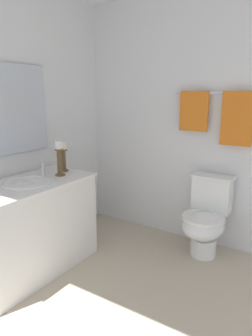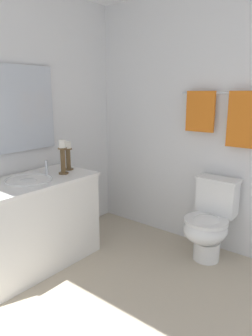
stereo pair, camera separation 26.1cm
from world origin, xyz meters
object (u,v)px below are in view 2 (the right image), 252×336
object	(u,v)px
vanity_cabinet	(32,223)
toilet	(209,222)
candle_holder_short	(63,156)
towel_near_vanity	(200,112)
towel_bar	(223,93)
mirror	(4,110)
towel_center	(244,120)
candle_holder_tall	(68,155)
sink_basin	(29,185)

from	to	relation	value
vanity_cabinet	toilet	xyz separation A→B (m)	(1.17, 1.07, -0.03)
candle_holder_short	vanity_cabinet	bearing A→B (deg)	-100.69
towel_near_vanity	towel_bar	bearing A→B (deg)	5.05
mirror	towel_bar	xyz separation A→B (m)	(1.41, 1.29, 0.14)
candle_holder_short	towel_near_vanity	bearing A→B (deg)	47.53
mirror	towel_center	xyz separation A→B (m)	(1.62, 1.28, -0.08)
candle_holder_tall	candle_holder_short	size ratio (longest dim) A/B	0.88
sink_basin	towel_center	bearing A→B (deg)	43.66
candle_holder_short	towel_bar	distance (m)	1.55
mirror	towel_center	bearing A→B (deg)	38.30
sink_basin	candle_holder_short	world-z (taller)	candle_holder_short
candle_holder_short	towel_center	size ratio (longest dim) A/B	0.64
sink_basin	mirror	bearing A→B (deg)	-179.80
sink_basin	towel_center	size ratio (longest dim) A/B	0.83
sink_basin	towel_near_vanity	xyz separation A→B (m)	(0.93, 1.28, 0.59)
mirror	towel_bar	bearing A→B (deg)	42.49
toilet	towel_bar	xyz separation A→B (m)	(-0.04, 0.22, 1.15)
vanity_cabinet	sink_basin	distance (m)	0.36
towel_center	vanity_cabinet	bearing A→B (deg)	-136.32
mirror	towel_bar	world-z (taller)	mirror
towel_bar	vanity_cabinet	bearing A→B (deg)	-131.19
towel_center	towel_bar	bearing A→B (deg)	174.95
toilet	towel_bar	world-z (taller)	towel_bar
sink_basin	towel_near_vanity	distance (m)	1.68
candle_holder_tall	towel_bar	bearing A→B (deg)	35.75
candle_holder_tall	candle_holder_short	xyz separation A→B (m)	(0.08, -0.13, 0.02)
towel_near_vanity	mirror	bearing A→B (deg)	-133.46
towel_bar	mirror	bearing A→B (deg)	-137.51
sink_basin	toilet	size ratio (longest dim) A/B	0.54
vanity_cabinet	towel_near_vanity	world-z (taller)	towel_near_vanity
vanity_cabinet	candle_holder_short	xyz separation A→B (m)	(0.06, 0.33, 0.56)
vanity_cabinet	towel_center	world-z (taller)	towel_center
candle_holder_tall	towel_near_vanity	distance (m)	1.32
sink_basin	towel_bar	distance (m)	1.88
towel_bar	towel_near_vanity	distance (m)	0.26
towel_bar	towel_near_vanity	xyz separation A→B (m)	(-0.20, -0.02, -0.17)
toilet	towel_bar	bearing A→B (deg)	100.62
towel_near_vanity	sink_basin	bearing A→B (deg)	-126.08
candle_holder_tall	towel_bar	size ratio (longest dim) A/B	0.34
mirror	candle_holder_short	size ratio (longest dim) A/B	3.24
vanity_cabinet	toilet	size ratio (longest dim) A/B	1.55
toilet	towel_near_vanity	distance (m)	1.03
mirror	towel_center	distance (m)	2.06
mirror	candle_holder_tall	xyz separation A→B (m)	(0.26, 0.46, -0.44)
towel_bar	towel_near_vanity	bearing A→B (deg)	-174.95
candle_holder_tall	towel_bar	distance (m)	1.54
towel_bar	toilet	bearing A→B (deg)	-79.38
sink_basin	candle_holder_tall	size ratio (longest dim) A/B	1.47
mirror	toilet	world-z (taller)	mirror
sink_basin	towel_bar	bearing A→B (deg)	48.78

